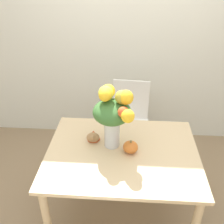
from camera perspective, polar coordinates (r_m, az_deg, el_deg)
ground_plane at (r=2.66m, az=1.92°, el=-21.12°), size 12.00×12.00×0.00m
wall_back at (r=3.07m, az=3.44°, el=16.89°), size 8.00×0.06×2.70m
dining_table at (r=2.18m, az=2.22°, el=-10.65°), size 1.21×0.93×0.75m
flower_vase at (r=2.00m, az=0.28°, el=-0.14°), size 0.32×0.35×0.52m
pumpkin at (r=2.09m, az=4.05°, el=-7.59°), size 0.12×0.12×0.11m
turkey_figurine at (r=2.21m, az=-4.10°, el=-5.22°), size 0.11×0.15×0.09m
dining_chair_near_window at (r=2.93m, az=3.73°, el=-2.21°), size 0.46×0.46×0.94m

